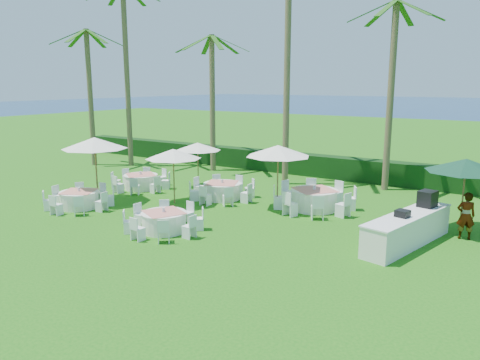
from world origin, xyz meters
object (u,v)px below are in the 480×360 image
object	(u,v)px
banquet_table_f	(314,199)
umbrella_a	(95,143)
banquet_table_a	(79,199)
banquet_table_e	(222,190)
banquet_table_b	(164,221)
banquet_table_d	(141,181)
umbrella_green	(466,165)
umbrella_c	(198,147)
umbrella_d	(278,151)
staff_person	(466,216)
umbrella_b	(173,154)
buffet_table	(408,228)

from	to	relation	value
banquet_table_f	umbrella_a	distance (m)	9.79
banquet_table_a	banquet_table_e	size ratio (longest dim) A/B	0.96
banquet_table_b	banquet_table_d	bearing A→B (deg)	141.38
banquet_table_b	banquet_table_f	world-z (taller)	banquet_table_f
banquet_table_e	umbrella_green	world-z (taller)	umbrella_green
banquet_table_e	umbrella_c	size ratio (longest dim) A/B	1.27
banquet_table_d	umbrella_a	bearing A→B (deg)	-85.51
banquet_table_e	umbrella_a	world-z (taller)	umbrella_a
banquet_table_a	umbrella_d	world-z (taller)	umbrella_d
banquet_table_f	umbrella_d	size ratio (longest dim) A/B	1.26
banquet_table_e	staff_person	bearing A→B (deg)	-0.40
banquet_table_e	staff_person	size ratio (longest dim) A/B	1.83
staff_person	umbrella_b	bearing A→B (deg)	-12.01
staff_person	umbrella_d	bearing A→B (deg)	-20.62
umbrella_b	umbrella_d	bearing A→B (deg)	22.60
umbrella_d	staff_person	world-z (taller)	umbrella_d
banquet_table_d	staff_person	xyz separation A→B (m)	(14.72, 0.46, 0.43)
umbrella_b	staff_person	size ratio (longest dim) A/B	1.48
umbrella_a	umbrella_c	size ratio (longest dim) A/B	1.22
banquet_table_d	buffet_table	distance (m)	13.31
umbrella_green	umbrella_d	bearing A→B (deg)	-173.42
umbrella_a	umbrella_d	world-z (taller)	umbrella_a
umbrella_b	staff_person	xyz separation A→B (m)	(11.39, 1.76, -1.39)
buffet_table	umbrella_b	bearing A→B (deg)	-179.25
umbrella_c	umbrella_b	bearing A→B (deg)	-69.11
banquet_table_a	banquet_table_f	xyz separation A→B (m)	(8.44, 5.21, 0.07)
staff_person	umbrella_a	bearing A→B (deg)	-7.75
umbrella_b	buffet_table	world-z (taller)	umbrella_b
banquet_table_a	umbrella_green	size ratio (longest dim) A/B	1.05
umbrella_b	umbrella_green	distance (m)	11.43
umbrella_c	staff_person	xyz separation A→B (m)	(12.64, -1.51, -1.25)
banquet_table_a	umbrella_c	world-z (taller)	umbrella_c
banquet_table_a	umbrella_a	xyz separation A→B (m)	(-0.20, 1.14, 2.25)
umbrella_a	banquet_table_a	bearing A→B (deg)	-80.07
banquet_table_a	umbrella_green	distance (m)	15.15
banquet_table_d	umbrella_d	distance (m)	7.80
umbrella_c	staff_person	world-z (taller)	umbrella_c
banquet_table_f	umbrella_c	xyz separation A→B (m)	(-6.79, 0.81, 1.61)
umbrella_a	umbrella_c	world-z (taller)	umbrella_a
banquet_table_f	umbrella_green	distance (m)	5.94
umbrella_green	banquet_table_e	bearing A→B (deg)	-175.90
umbrella_d	staff_person	xyz separation A→B (m)	(7.21, 0.02, -1.64)
banquet_table_a	umbrella_d	bearing A→B (deg)	32.32
banquet_table_b	buffet_table	bearing A→B (deg)	23.51
umbrella_c	buffet_table	world-z (taller)	umbrella_c
umbrella_d	umbrella_green	distance (m)	7.01
umbrella_c	banquet_table_a	bearing A→B (deg)	-105.36
umbrella_a	staff_person	size ratio (longest dim) A/B	1.77
banquet_table_b	umbrella_green	size ratio (longest dim) A/B	1.03
banquet_table_a	staff_person	size ratio (longest dim) A/B	1.75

